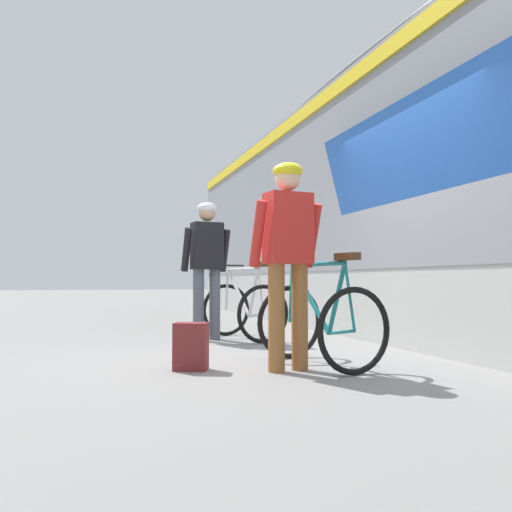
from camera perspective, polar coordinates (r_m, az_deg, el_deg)
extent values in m
plane|color=gray|center=(5.18, 4.30, -11.04)|extent=(80.00, 80.00, 0.00)
cube|color=gray|center=(8.17, 18.84, 8.03)|extent=(3.00, 16.77, 2.70)
cube|color=#B7B7B2|center=(8.04, 19.03, -4.68)|extent=(2.97, 16.77, 0.90)
cube|color=#2356B2|center=(5.70, 18.04, 8.03)|extent=(0.46, 3.93, 1.66)
cube|color=yellow|center=(7.70, 9.14, 17.63)|extent=(0.04, 16.44, 0.20)
cube|color=black|center=(5.51, 20.21, 13.24)|extent=(0.04, 1.10, 0.80)
ellipsoid|color=slate|center=(8.55, 18.69, 17.62)|extent=(2.85, 16.44, 0.36)
cylinder|color=#935B2D|center=(4.47, 2.20, -6.59)|extent=(0.14, 0.14, 0.90)
cylinder|color=#935B2D|center=(4.57, 4.70, -6.49)|extent=(0.14, 0.14, 0.90)
cube|color=red|center=(4.53, 3.44, 2.97)|extent=(0.40, 0.28, 0.60)
cylinder|color=red|center=(4.45, 0.22, 2.42)|extent=(0.12, 0.27, 0.56)
cylinder|color=red|center=(4.68, 6.05, 2.18)|extent=(0.12, 0.27, 0.56)
sphere|color=beige|center=(4.59, 3.42, 8.31)|extent=(0.22, 0.22, 0.22)
ellipsoid|color=yellow|center=(4.60, 3.42, 9.05)|extent=(0.28, 0.30, 0.14)
cylinder|color=#4C515B|center=(6.82, -6.18, -5.21)|extent=(0.14, 0.14, 0.90)
cylinder|color=#4C515B|center=(6.89, -4.43, -5.19)|extent=(0.14, 0.14, 0.90)
cube|color=black|center=(6.86, -5.27, 1.07)|extent=(0.40, 0.28, 0.60)
cylinder|color=black|center=(6.81, -7.45, 0.69)|extent=(0.12, 0.27, 0.56)
cylinder|color=black|center=(6.98, -3.37, 0.59)|extent=(0.12, 0.27, 0.56)
sphere|color=tan|center=(6.90, -5.26, 4.64)|extent=(0.22, 0.22, 0.22)
ellipsoid|color=white|center=(6.91, -5.26, 5.14)|extent=(0.28, 0.30, 0.14)
torus|color=black|center=(5.23, 3.65, -7.05)|extent=(0.71, 0.16, 0.71)
torus|color=black|center=(4.38, 10.50, -7.87)|extent=(0.71, 0.16, 0.71)
cylinder|color=#197A7F|center=(4.91, 5.76, -4.43)|extent=(0.14, 0.64, 0.63)
cylinder|color=#197A7F|center=(4.81, 6.50, -0.87)|extent=(0.17, 0.85, 0.04)
cylinder|color=#197A7F|center=(4.56, 8.65, -4.55)|extent=(0.08, 0.28, 0.62)
cylinder|color=#197A7F|center=(4.53, 9.12, -8.05)|extent=(0.08, 0.36, 0.08)
cylinder|color=#197A7F|center=(4.41, 10.00, -4.26)|extent=(0.05, 0.15, 0.56)
cylinder|color=#197A7F|center=(5.19, 3.78, -4.04)|extent=(0.04, 0.09, 0.55)
cylinder|color=black|center=(5.17, 3.91, -0.34)|extent=(0.48, 0.10, 0.02)
cube|color=#4C2D19|center=(4.44, 9.73, -0.06)|extent=(0.14, 0.25, 0.06)
torus|color=black|center=(7.35, -3.21, -5.77)|extent=(0.71, 0.19, 0.71)
torus|color=black|center=(6.45, 0.79, -6.21)|extent=(0.71, 0.19, 0.71)
cylinder|color=white|center=(7.02, -1.92, -3.89)|extent=(0.17, 0.64, 0.63)
cylinder|color=white|center=(6.92, -1.47, -1.42)|extent=(0.21, 0.84, 0.04)
cylinder|color=white|center=(6.65, -0.24, -3.97)|extent=(0.09, 0.28, 0.62)
cylinder|color=white|center=(6.61, 0.01, -6.36)|extent=(0.10, 0.36, 0.08)
cylinder|color=white|center=(6.49, 0.52, -3.76)|extent=(0.05, 0.15, 0.56)
cylinder|color=white|center=(7.32, -3.12, -3.63)|extent=(0.05, 0.09, 0.55)
cylinder|color=black|center=(7.30, -3.02, -1.00)|extent=(0.48, 0.12, 0.02)
cube|color=#4C2D19|center=(6.52, 0.39, -0.90)|extent=(0.15, 0.25, 0.06)
cube|color=maroon|center=(4.60, -6.98, -9.58)|extent=(0.33, 0.27, 0.40)
cylinder|color=#338CCC|center=(6.55, 2.12, -8.28)|extent=(0.07, 0.07, 0.23)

